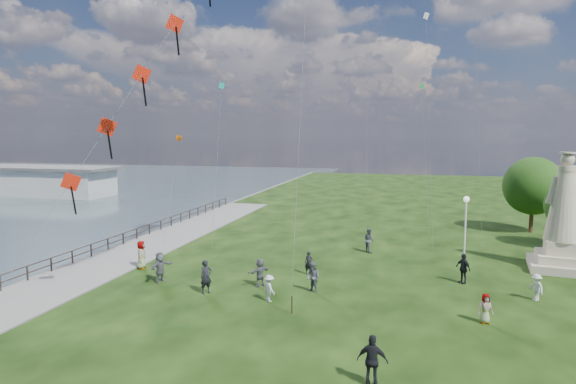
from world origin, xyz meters
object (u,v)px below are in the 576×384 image
(person_5, at_px, (160,267))
(person_6, at_px, (309,263))
(person_0, at_px, (206,277))
(person_7, at_px, (369,240))
(lamppost, at_px, (466,214))
(person_9, at_px, (463,268))
(statue, at_px, (563,226))
(person_11, at_px, (260,272))
(person_2, at_px, (269,288))
(person_1, at_px, (313,277))
(pier_pavilion, at_px, (25,180))
(person_4, at_px, (485,308))
(person_10, at_px, (141,255))
(person_8, at_px, (536,287))
(person_3, at_px, (373,361))

(person_5, distance_m, person_6, 9.20)
(person_0, bearing_deg, person_7, 5.70)
(lamppost, distance_m, person_0, 18.93)
(person_7, xyz_separation_m, person_9, (6.15, -6.35, -0.00))
(lamppost, distance_m, person_5, 21.22)
(statue, distance_m, person_11, 20.12)
(person_2, bearing_deg, person_1, -91.88)
(person_6, bearing_deg, person_9, 10.27)
(lamppost, xyz_separation_m, person_6, (-9.99, -6.56, -2.53))
(pier_pavilion, xyz_separation_m, person_2, (50.89, -37.56, -1.12))
(pier_pavilion, height_order, person_9, pier_pavilion)
(lamppost, height_order, person_0, lamppost)
(person_2, bearing_deg, person_0, 37.21)
(person_2, relative_size, person_9, 0.79)
(pier_pavilion, distance_m, person_4, 72.38)
(person_5, bearing_deg, person_2, -83.68)
(person_9, bearing_deg, person_5, -117.27)
(person_4, xyz_separation_m, person_5, (-18.17, 1.92, 0.20))
(person_5, distance_m, person_10, 3.52)
(person_11, bearing_deg, person_0, -19.81)
(lamppost, bearing_deg, statue, -11.92)
(person_0, bearing_deg, person_11, -12.77)
(person_5, bearing_deg, person_6, -47.48)
(pier_pavilion, relative_size, person_2, 20.79)
(pier_pavilion, xyz_separation_m, person_6, (51.90, -32.22, -1.09))
(person_6, xyz_separation_m, person_8, (12.87, -1.60, -0.02))
(person_0, xyz_separation_m, person_6, (4.83, 4.99, -0.20))
(person_9, bearing_deg, person_1, -105.86)
(lamppost, xyz_separation_m, person_7, (-6.79, 0.40, -2.37))
(person_5, xyz_separation_m, person_10, (-2.67, 2.29, 0.02))
(person_3, bearing_deg, statue, -117.57)
(person_8, relative_size, person_9, 0.80)
(person_0, bearing_deg, person_6, -4.49)
(lamppost, distance_m, person_8, 9.02)
(person_4, relative_size, person_6, 0.96)
(person_6, distance_m, person_10, 11.18)
(person_4, distance_m, person_11, 12.33)
(person_2, relative_size, person_4, 1.00)
(statue, bearing_deg, person_1, -142.48)
(person_7, distance_m, person_11, 11.39)
(person_4, bearing_deg, person_1, 148.92)
(lamppost, bearing_deg, person_0, -142.08)
(person_4, xyz_separation_m, person_6, (-9.76, 5.66, 0.03))
(person_8, relative_size, person_11, 0.87)
(pier_pavilion, bearing_deg, person_9, -27.30)
(person_0, height_order, person_6, person_0)
(pier_pavilion, xyz_separation_m, statue, (67.80, -26.91, 1.10))
(person_8, distance_m, person_11, 15.22)
(person_2, bearing_deg, statue, -105.28)
(statue, xyz_separation_m, person_4, (-6.14, -10.97, -2.21))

